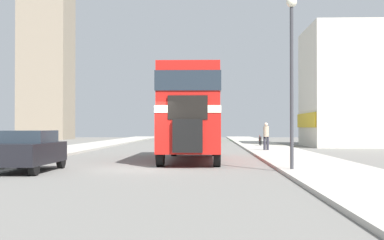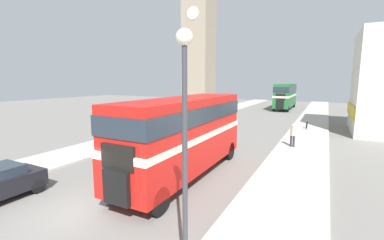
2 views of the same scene
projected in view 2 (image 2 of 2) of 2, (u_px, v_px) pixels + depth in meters
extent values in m
plane|color=slate|center=(80.00, 210.00, 9.83)|extent=(120.00, 120.00, 0.00)
cube|color=red|center=(185.00, 152.00, 13.22)|extent=(2.48, 9.58, 1.56)
cube|color=beige|center=(185.00, 134.00, 13.08)|extent=(2.50, 9.63, 0.28)
cube|color=red|center=(185.00, 115.00, 12.93)|extent=(2.43, 9.39, 1.70)
cube|color=#232D38|center=(185.00, 113.00, 12.92)|extent=(2.50, 9.49, 0.76)
cube|color=black|center=(116.00, 188.00, 8.95)|extent=(1.12, 0.20, 1.25)
cube|color=black|center=(118.00, 157.00, 8.91)|extent=(1.49, 0.12, 0.91)
cylinder|color=black|center=(114.00, 189.00, 10.41)|extent=(0.28, 1.09, 1.09)
cylinder|color=black|center=(159.00, 201.00, 9.40)|extent=(0.28, 1.09, 1.09)
cylinder|color=black|center=(198.00, 147.00, 17.18)|extent=(0.28, 1.09, 1.09)
cylinder|color=black|center=(230.00, 151.00, 16.17)|extent=(0.28, 1.09, 1.09)
cube|color=#1E602D|center=(285.00, 101.00, 44.69)|extent=(2.43, 10.53, 1.69)
cube|color=beige|center=(285.00, 96.00, 44.54)|extent=(2.45, 10.58, 0.31)
cube|color=#1E602D|center=(286.00, 89.00, 44.38)|extent=(2.38, 10.32, 1.85)
cube|color=#232D38|center=(286.00, 89.00, 44.37)|extent=(2.45, 10.42, 0.83)
cube|color=black|center=(280.00, 104.00, 40.01)|extent=(1.09, 0.20, 1.35)
cube|color=black|center=(281.00, 97.00, 39.97)|extent=(1.46, 0.12, 0.98)
cylinder|color=black|center=(274.00, 108.00, 41.46)|extent=(0.28, 1.09, 1.09)
cylinder|color=black|center=(288.00, 109.00, 40.48)|extent=(0.28, 1.09, 1.09)
cylinder|color=black|center=(282.00, 104.00, 49.06)|extent=(0.28, 1.09, 1.09)
cylinder|color=black|center=(294.00, 104.00, 48.08)|extent=(0.28, 1.09, 1.09)
cylinder|color=black|center=(18.00, 180.00, 12.02)|extent=(0.20, 0.64, 0.64)
cylinder|color=black|center=(38.00, 186.00, 11.31)|extent=(0.20, 0.64, 0.64)
cylinder|color=#282833|center=(291.00, 141.00, 18.81)|extent=(0.15, 0.15, 0.82)
cylinder|color=#282833|center=(294.00, 141.00, 18.72)|extent=(0.15, 0.15, 0.82)
cylinder|color=tan|center=(293.00, 131.00, 18.65)|extent=(0.34, 0.34, 0.65)
sphere|color=beige|center=(293.00, 125.00, 18.59)|extent=(0.22, 0.22, 0.22)
torus|color=black|center=(306.00, 126.00, 25.41)|extent=(0.05, 0.71, 0.71)
torus|color=black|center=(307.00, 124.00, 26.33)|extent=(0.05, 0.71, 0.71)
cylinder|color=maroon|center=(307.00, 124.00, 25.84)|extent=(0.04, 1.06, 0.34)
cylinder|color=maroon|center=(307.00, 123.00, 26.16)|extent=(0.04, 0.04, 0.43)
cylinder|color=#38383D|center=(185.00, 173.00, 5.72)|extent=(0.12, 0.12, 5.50)
sphere|color=#EFEACC|center=(184.00, 37.00, 5.28)|extent=(0.36, 0.36, 0.36)
cube|color=gray|center=(199.00, 51.00, 57.19)|extent=(5.85, 5.85, 23.04)
cylinder|color=silver|center=(193.00, 13.00, 53.47)|extent=(2.63, 0.10, 2.63)
cube|color=gold|center=(351.00, 110.00, 25.05)|extent=(0.12, 7.73, 1.13)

